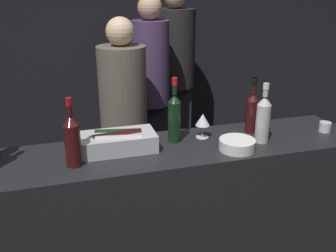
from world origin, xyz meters
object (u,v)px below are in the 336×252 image
(red_wine_bottle_tall, at_px, (72,139))
(person_grey_polo, at_px, (175,70))
(bowl_white, at_px, (237,144))
(wine_glass, at_px, (203,121))
(ice_bin_with_bottles, at_px, (118,141))
(candle_votive, at_px, (325,127))
(person_in_hoodie, at_px, (124,113))
(red_wine_bottle_burgundy, at_px, (174,116))
(person_blond_tee, at_px, (151,85))
(red_wine_bottle_black_foil, at_px, (252,111))
(white_wine_bottle, at_px, (263,118))

(red_wine_bottle_tall, xyz_separation_m, person_grey_polo, (1.10, 1.90, -0.13))
(bowl_white, bearing_deg, wine_glass, 119.54)
(ice_bin_with_bottles, relative_size, person_grey_polo, 0.22)
(candle_votive, height_order, person_in_hoodie, person_in_hoodie)
(ice_bin_with_bottles, height_order, person_grey_polo, person_grey_polo)
(red_wine_bottle_burgundy, distance_m, person_grey_polo, 1.83)
(wine_glass, bearing_deg, person_in_hoodie, 111.01)
(red_wine_bottle_burgundy, distance_m, person_blond_tee, 1.34)
(red_wine_bottle_burgundy, bearing_deg, ice_bin_with_bottles, -173.91)
(bowl_white, distance_m, wine_glass, 0.26)
(candle_votive, distance_m, red_wine_bottle_black_foil, 0.47)
(red_wine_bottle_black_foil, bearing_deg, wine_glass, -179.23)
(wine_glass, bearing_deg, red_wine_bottle_tall, -167.79)
(wine_glass, height_order, person_in_hoodie, person_in_hoodie)
(wine_glass, relative_size, person_blond_tee, 0.08)
(candle_votive, distance_m, person_blond_tee, 1.62)
(red_wine_bottle_black_foil, bearing_deg, bowl_white, -132.04)
(ice_bin_with_bottles, height_order, person_in_hoodie, person_in_hoodie)
(ice_bin_with_bottles, relative_size, red_wine_bottle_black_foil, 1.21)
(ice_bin_with_bottles, distance_m, person_in_hoodie, 0.93)
(person_blond_tee, distance_m, person_grey_polo, 0.56)
(red_wine_bottle_tall, bearing_deg, wine_glass, 12.21)
(white_wine_bottle, relative_size, person_in_hoodie, 0.21)
(ice_bin_with_bottles, height_order, bowl_white, ice_bin_with_bottles)
(wine_glass, xyz_separation_m, person_in_hoodie, (-0.33, 0.85, -0.21))
(person_in_hoodie, bearing_deg, white_wine_bottle, -138.37)
(red_wine_bottle_black_foil, distance_m, red_wine_bottle_tall, 1.08)
(red_wine_bottle_burgundy, bearing_deg, red_wine_bottle_black_foil, 1.30)
(wine_glass, relative_size, red_wine_bottle_burgundy, 0.39)
(person_blond_tee, bearing_deg, white_wine_bottle, 47.65)
(person_in_hoodie, relative_size, person_blond_tee, 0.92)
(person_grey_polo, bearing_deg, person_in_hoodie, -55.45)
(white_wine_bottle, xyz_separation_m, person_blond_tee, (-0.30, 1.46, -0.16))
(wine_glass, bearing_deg, bowl_white, -60.46)
(red_wine_bottle_tall, relative_size, person_in_hoodie, 0.21)
(wine_glass, bearing_deg, red_wine_bottle_burgundy, -177.73)
(ice_bin_with_bottles, height_order, white_wine_bottle, white_wine_bottle)
(red_wine_bottle_black_foil, bearing_deg, red_wine_bottle_tall, -171.15)
(ice_bin_with_bottles, height_order, person_blond_tee, person_blond_tee)
(ice_bin_with_bottles, height_order, red_wine_bottle_tall, red_wine_bottle_tall)
(ice_bin_with_bottles, bearing_deg, person_grey_polo, 64.08)
(red_wine_bottle_black_foil, relative_size, person_blond_tee, 0.19)
(red_wine_bottle_tall, bearing_deg, person_in_hoodie, 67.65)
(red_wine_bottle_burgundy, bearing_deg, white_wine_bottle, -16.55)
(white_wine_bottle, relative_size, person_blond_tee, 0.19)
(bowl_white, distance_m, red_wine_bottle_black_foil, 0.31)
(bowl_white, height_order, white_wine_bottle, white_wine_bottle)
(white_wine_bottle, relative_size, red_wine_bottle_black_foil, 1.02)
(wine_glass, relative_size, person_in_hoodie, 0.09)
(white_wine_bottle, bearing_deg, person_in_hoodie, 122.28)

